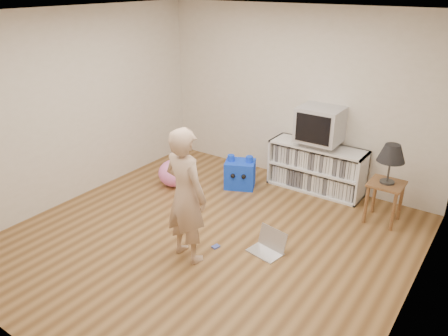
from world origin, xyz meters
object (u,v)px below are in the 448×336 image
object	(u,v)px
media_unit	(317,167)
table_lamp	(392,154)
plush_pink	(174,173)
crt_tv	(320,124)
laptop	(269,246)
person	(186,196)
plush_blue	(240,174)
dvd_deck	(319,143)
side_table	(385,192)

from	to	relation	value
media_unit	table_lamp	bearing A→B (deg)	-19.32
plush_pink	crt_tv	bearing A→B (deg)	31.10
laptop	plush_pink	distance (m)	2.18
table_lamp	person	size ratio (longest dim) A/B	0.33
media_unit	plush_blue	bearing A→B (deg)	-148.77
media_unit	laptop	distance (m)	1.86
dvd_deck	media_unit	bearing A→B (deg)	90.00
crt_tv	plush_blue	size ratio (longest dim) A/B	1.11
side_table	plush_blue	bearing A→B (deg)	-174.41
dvd_deck	crt_tv	size ratio (longest dim) A/B	0.75
table_lamp	laptop	world-z (taller)	table_lamp
plush_blue	side_table	bearing A→B (deg)	-19.10
crt_tv	person	xyz separation A→B (m)	(-0.47, -2.42, -0.25)
media_unit	crt_tv	xyz separation A→B (m)	(0.00, -0.02, 0.67)
media_unit	plush_blue	distance (m)	1.14
plush_blue	laptop	bearing A→B (deg)	-70.52
dvd_deck	crt_tv	world-z (taller)	crt_tv
dvd_deck	laptop	bearing A→B (deg)	-82.64
crt_tv	side_table	xyz separation A→B (m)	(1.10, -0.37, -0.60)
dvd_deck	crt_tv	bearing A→B (deg)	-90.00
dvd_deck	crt_tv	distance (m)	0.29
side_table	person	size ratio (longest dim) A/B	0.36
media_unit	table_lamp	world-z (taller)	table_lamp
dvd_deck	plush_blue	xyz separation A→B (m)	(-0.97, -0.57, -0.52)
crt_tv	laptop	bearing A→B (deg)	-82.63
dvd_deck	person	xyz separation A→B (m)	(-0.47, -2.42, 0.04)
table_lamp	plush_blue	world-z (taller)	table_lamp
media_unit	crt_tv	world-z (taller)	crt_tv
table_lamp	person	world-z (taller)	person
table_lamp	side_table	bearing A→B (deg)	0.00
side_table	table_lamp	bearing A→B (deg)	180.00
plush_blue	plush_pink	size ratio (longest dim) A/B	1.14
crt_tv	laptop	xyz separation A→B (m)	(0.23, -1.81, -0.95)
crt_tv	table_lamp	size ratio (longest dim) A/B	1.17
person	plush_pink	distance (m)	1.97
media_unit	plush_pink	xyz separation A→B (m)	(-1.82, -1.12, -0.15)
plush_blue	plush_pink	bearing A→B (deg)	-172.81
laptop	table_lamp	bearing A→B (deg)	69.42
plush_pink	side_table	bearing A→B (deg)	14.04
plush_pink	person	bearing A→B (deg)	-44.59
dvd_deck	side_table	distance (m)	1.20
media_unit	side_table	size ratio (longest dim) A/B	2.55
table_lamp	plush_pink	bearing A→B (deg)	-165.96
dvd_deck	plush_blue	bearing A→B (deg)	-149.45
plush_blue	dvd_deck	bearing A→B (deg)	5.86
laptop	media_unit	bearing A→B (deg)	107.70
crt_tv	plush_blue	xyz separation A→B (m)	(-0.97, -0.57, -0.80)
person	dvd_deck	bearing A→B (deg)	-92.47
media_unit	person	world-z (taller)	person
crt_tv	table_lamp	distance (m)	1.16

